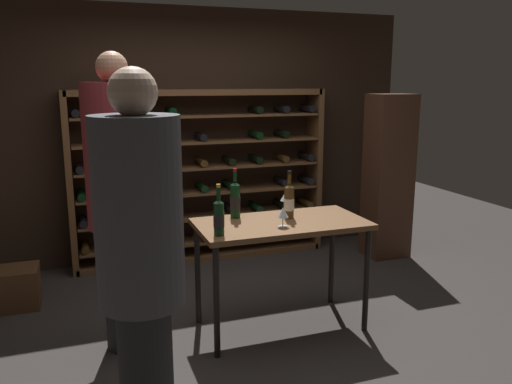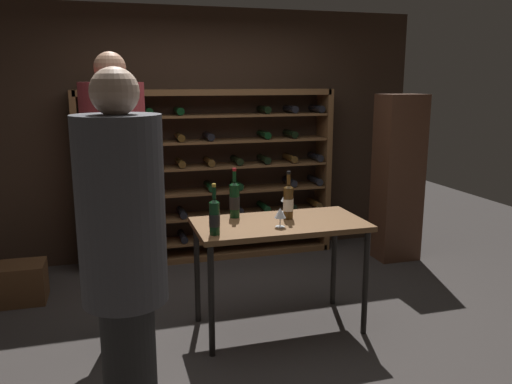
{
  "view_description": "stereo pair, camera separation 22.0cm",
  "coord_description": "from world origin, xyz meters",
  "px_view_note": "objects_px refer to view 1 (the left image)",
  "views": [
    {
      "loc": [
        -1.21,
        -3.53,
        1.87
      ],
      "look_at": [
        0.11,
        0.17,
        1.03
      ],
      "focal_mm": 36.28,
      "sensor_mm": 36.0,
      "label": 1
    },
    {
      "loc": [
        -1.0,
        -3.6,
        1.87
      ],
      "look_at": [
        0.11,
        0.17,
        1.03
      ],
      "focal_mm": 36.28,
      "sensor_mm": 36.0,
      "label": 2
    }
  ],
  "objects_px": {
    "person_bystander_dark_jacket": "(141,254)",
    "wine_bottle_amber_reserve": "(219,217)",
    "person_bystander_red_print": "(119,190)",
    "wine_rack": "(200,177)",
    "wine_bottle_red_label": "(235,200)",
    "wine_glass_stemmed_center": "(283,213)",
    "wine_bottle_gold_foil": "(289,201)",
    "wine_glass_stemmed_right": "(285,198)",
    "wine_crate": "(9,288)",
    "tasting_table": "(281,233)",
    "display_cabinet": "(388,177)"
  },
  "relations": [
    {
      "from": "wine_rack",
      "to": "wine_glass_stemmed_center",
      "type": "relative_size",
      "value": 18.73
    },
    {
      "from": "wine_rack",
      "to": "person_bystander_dark_jacket",
      "type": "bearing_deg",
      "value": -108.86
    },
    {
      "from": "wine_bottle_amber_reserve",
      "to": "display_cabinet",
      "type": "bearing_deg",
      "value": 31.49
    },
    {
      "from": "wine_bottle_gold_foil",
      "to": "wine_bottle_amber_reserve",
      "type": "bearing_deg",
      "value": -157.82
    },
    {
      "from": "wine_crate",
      "to": "wine_bottle_amber_reserve",
      "type": "xyz_separation_m",
      "value": [
        1.49,
        -1.27,
        0.81
      ]
    },
    {
      "from": "wine_bottle_red_label",
      "to": "wine_glass_stemmed_center",
      "type": "distance_m",
      "value": 0.43
    },
    {
      "from": "wine_rack",
      "to": "wine_bottle_red_label",
      "type": "height_order",
      "value": "wine_rack"
    },
    {
      "from": "wine_glass_stemmed_right",
      "to": "wine_rack",
      "type": "bearing_deg",
      "value": 101.94
    },
    {
      "from": "display_cabinet",
      "to": "wine_bottle_gold_foil",
      "type": "bearing_deg",
      "value": -145.37
    },
    {
      "from": "wine_rack",
      "to": "display_cabinet",
      "type": "relative_size",
      "value": 1.53
    },
    {
      "from": "wine_glass_stemmed_right",
      "to": "wine_glass_stemmed_center",
      "type": "relative_size",
      "value": 1.12
    },
    {
      "from": "wine_bottle_red_label",
      "to": "wine_crate",
      "type": "bearing_deg",
      "value": 153.47
    },
    {
      "from": "tasting_table",
      "to": "person_bystander_dark_jacket",
      "type": "height_order",
      "value": "person_bystander_dark_jacket"
    },
    {
      "from": "wine_rack",
      "to": "wine_bottle_amber_reserve",
      "type": "bearing_deg",
      "value": -99.97
    },
    {
      "from": "wine_bottle_gold_foil",
      "to": "person_bystander_red_print",
      "type": "bearing_deg",
      "value": 179.01
    },
    {
      "from": "wine_crate",
      "to": "wine_bottle_red_label",
      "type": "distance_m",
      "value": 2.1
    },
    {
      "from": "person_bystander_dark_jacket",
      "to": "wine_bottle_amber_reserve",
      "type": "relative_size",
      "value": 5.47
    },
    {
      "from": "wine_bottle_gold_foil",
      "to": "wine_glass_stemmed_center",
      "type": "relative_size",
      "value": 2.57
    },
    {
      "from": "wine_glass_stemmed_right",
      "to": "person_bystander_red_print",
      "type": "bearing_deg",
      "value": -172.99
    },
    {
      "from": "tasting_table",
      "to": "wine_glass_stemmed_right",
      "type": "relative_size",
      "value": 7.93
    },
    {
      "from": "wine_crate",
      "to": "wine_bottle_red_label",
      "type": "xyz_separation_m",
      "value": [
        1.73,
        -0.86,
        0.82
      ]
    },
    {
      "from": "person_bystander_dark_jacket",
      "to": "tasting_table",
      "type": "bearing_deg",
      "value": -114.06
    },
    {
      "from": "wine_rack",
      "to": "wine_bottle_amber_reserve",
      "type": "distance_m",
      "value": 2.0
    },
    {
      "from": "person_bystander_red_print",
      "to": "display_cabinet",
      "type": "height_order",
      "value": "person_bystander_red_print"
    },
    {
      "from": "display_cabinet",
      "to": "wine_crate",
      "type": "bearing_deg",
      "value": -178.21
    },
    {
      "from": "person_bystander_dark_jacket",
      "to": "wine_bottle_gold_foil",
      "type": "relative_size",
      "value": 5.29
    },
    {
      "from": "tasting_table",
      "to": "wine_crate",
      "type": "xyz_separation_m",
      "value": [
        -2.02,
        1.08,
        -0.59
      ]
    },
    {
      "from": "person_bystander_red_print",
      "to": "display_cabinet",
      "type": "relative_size",
      "value": 1.18
    },
    {
      "from": "wine_glass_stemmed_right",
      "to": "wine_bottle_red_label",
      "type": "bearing_deg",
      "value": -175.95
    },
    {
      "from": "wine_glass_stemmed_center",
      "to": "wine_crate",
      "type": "bearing_deg",
      "value": 148.34
    },
    {
      "from": "person_bystander_red_print",
      "to": "wine_glass_stemmed_center",
      "type": "distance_m",
      "value": 1.15
    },
    {
      "from": "wine_crate",
      "to": "wine_bottle_gold_foil",
      "type": "relative_size",
      "value": 1.31
    },
    {
      "from": "wine_bottle_red_label",
      "to": "wine_glass_stemmed_right",
      "type": "relative_size",
      "value": 2.4
    },
    {
      "from": "person_bystander_red_print",
      "to": "wine_glass_stemmed_right",
      "type": "relative_size",
      "value": 12.91
    },
    {
      "from": "person_bystander_red_print",
      "to": "wine_bottle_amber_reserve",
      "type": "distance_m",
      "value": 0.7
    },
    {
      "from": "wine_bottle_gold_foil",
      "to": "wine_glass_stemmed_right",
      "type": "height_order",
      "value": "wine_bottle_gold_foil"
    },
    {
      "from": "wine_bottle_amber_reserve",
      "to": "person_bystander_red_print",
      "type": "bearing_deg",
      "value": 156.12
    },
    {
      "from": "wine_glass_stemmed_center",
      "to": "person_bystander_dark_jacket",
      "type": "bearing_deg",
      "value": -139.92
    },
    {
      "from": "wine_rack",
      "to": "person_bystander_red_print",
      "type": "xyz_separation_m",
      "value": [
        -0.97,
        -1.69,
        0.27
      ]
    },
    {
      "from": "tasting_table",
      "to": "person_bystander_red_print",
      "type": "relative_size",
      "value": 0.61
    },
    {
      "from": "wine_bottle_gold_foil",
      "to": "wine_bottle_red_label",
      "type": "relative_size",
      "value": 0.96
    },
    {
      "from": "person_bystander_red_print",
      "to": "wine_crate",
      "type": "distance_m",
      "value": 1.64
    },
    {
      "from": "wine_rack",
      "to": "wine_glass_stemmed_right",
      "type": "xyz_separation_m",
      "value": [
        0.32,
        -1.53,
        0.08
      ]
    },
    {
      "from": "wine_glass_stemmed_right",
      "to": "wine_bottle_amber_reserve",
      "type": "bearing_deg",
      "value": -146.96
    },
    {
      "from": "wine_rack",
      "to": "person_bystander_dark_jacket",
      "type": "height_order",
      "value": "person_bystander_dark_jacket"
    },
    {
      "from": "wine_bottle_red_label",
      "to": "wine_glass_stemmed_right",
      "type": "height_order",
      "value": "wine_bottle_red_label"
    },
    {
      "from": "display_cabinet",
      "to": "wine_glass_stemmed_center",
      "type": "xyz_separation_m",
      "value": [
        -1.77,
        -1.34,
        0.07
      ]
    },
    {
      "from": "wine_crate",
      "to": "wine_bottle_amber_reserve",
      "type": "bearing_deg",
      "value": -40.46
    },
    {
      "from": "person_bystander_dark_jacket",
      "to": "wine_rack",
      "type": "bearing_deg",
      "value": -85.72
    },
    {
      "from": "wine_bottle_gold_foil",
      "to": "wine_crate",
      "type": "bearing_deg",
      "value": 154.36
    }
  ]
}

